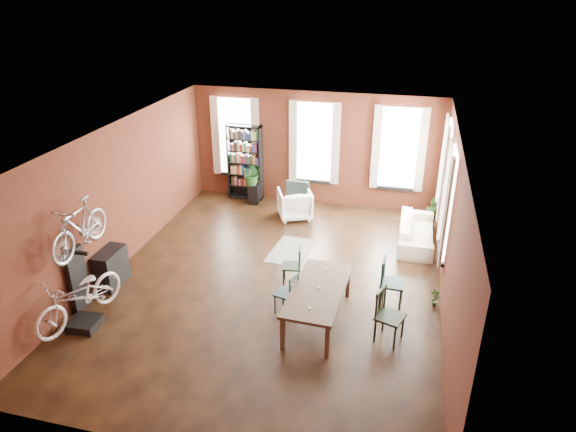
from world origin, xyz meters
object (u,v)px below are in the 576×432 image
(dining_table, at_px, (318,305))
(plant_stand, at_px, (254,194))
(bicycle_floor, at_px, (75,275))
(dining_chair_a, at_px, (286,293))
(dining_chair_d, at_px, (392,283))
(cream_sofa, at_px, (417,228))
(white_armchair, at_px, (295,203))
(bike_trainer, at_px, (85,323))
(bookshelf, at_px, (245,162))
(dining_chair_c, at_px, (390,317))
(dining_chair_b, at_px, (292,266))
(console_table, at_px, (111,268))

(dining_table, relative_size, plant_stand, 3.58)
(plant_stand, distance_m, bicycle_floor, 6.50)
(dining_chair_a, xyz_separation_m, dining_chair_d, (1.97, 0.74, 0.07))
(cream_sofa, relative_size, bicycle_floor, 1.08)
(dining_chair_d, xyz_separation_m, plant_stand, (-4.17, 4.19, -0.21))
(white_armchair, distance_m, bike_trainer, 6.28)
(bookshelf, relative_size, bicycle_floor, 1.14)
(cream_sofa, bearing_deg, white_armchair, 77.71)
(dining_chair_c, bearing_deg, bookshelf, 57.46)
(white_armchair, height_order, plant_stand, white_armchair)
(dining_chair_a, distance_m, dining_chair_c, 2.03)
(plant_stand, xyz_separation_m, bicycle_floor, (-1.35, -6.30, 0.83))
(dining_chair_b, distance_m, cream_sofa, 3.59)
(dining_chair_b, relative_size, cream_sofa, 0.41)
(dining_chair_d, bearing_deg, bicycle_floor, 113.66)
(white_armchair, bearing_deg, dining_chair_c, 97.53)
(white_armchair, height_order, bicycle_floor, bicycle_floor)
(dining_chair_b, relative_size, bike_trainer, 1.59)
(dining_chair_d, relative_size, cream_sofa, 0.49)
(dining_table, distance_m, bike_trainer, 4.39)
(dining_chair_b, xyz_separation_m, dining_chair_c, (2.14, -1.42, 0.08))
(dining_chair_a, relative_size, plant_stand, 1.48)
(dining_chair_d, distance_m, white_armchair, 4.52)
(bike_trainer, relative_size, plant_stand, 0.91)
(cream_sofa, xyz_separation_m, bicycle_floor, (-5.95, -4.94, 0.71))
(bookshelf, height_order, console_table, bookshelf)
(dining_table, relative_size, cream_sofa, 1.00)
(dining_chair_a, relative_size, console_table, 1.08)
(dining_chair_b, xyz_separation_m, console_table, (-3.69, -0.96, -0.02))
(bookshelf, relative_size, bike_trainer, 4.15)
(bookshelf, xyz_separation_m, console_table, (-1.28, -5.20, -0.70))
(bicycle_floor, bearing_deg, dining_chair_b, 49.77)
(dining_chair_d, bearing_deg, dining_table, 126.29)
(dining_chair_c, distance_m, white_armchair, 5.46)
(dining_chair_c, xyz_separation_m, bookshelf, (-4.55, 5.66, 0.60))
(bookshelf, bearing_deg, dining_chair_c, -51.19)
(cream_sofa, relative_size, plant_stand, 3.56)
(dining_chair_c, xyz_separation_m, cream_sofa, (0.40, 3.96, -0.09))
(dining_chair_d, height_order, bookshelf, bookshelf)
(dining_table, bearing_deg, dining_chair_a, 171.07)
(dining_chair_b, bearing_deg, console_table, -86.04)
(dining_table, bearing_deg, dining_chair_c, -8.06)
(plant_stand, bearing_deg, cream_sofa, -16.43)
(dining_chair_a, relative_size, bike_trainer, 1.63)
(dining_chair_b, relative_size, bookshelf, 0.38)
(bike_trainer, height_order, bicycle_floor, bicycle_floor)
(dining_chair_c, bearing_deg, plant_stand, 56.97)
(dining_chair_b, bearing_deg, dining_chair_a, -2.54)
(dining_table, relative_size, dining_chair_c, 2.09)
(dining_table, relative_size, console_table, 2.61)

